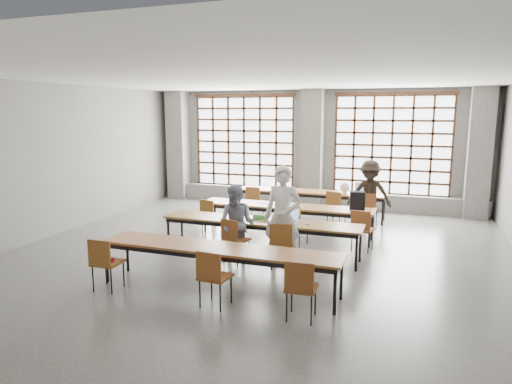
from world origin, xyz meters
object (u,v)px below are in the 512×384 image
student_back (370,194)px  desk_row_d (218,251)px  chair_near_mid (213,273)px  red_pouch (108,260)px  green_box (259,217)px  chair_mid_left (210,214)px  mouse (307,223)px  desk_row_a (311,193)px  desk_row_c (261,223)px  chair_mid_centre (295,221)px  chair_front_left (234,236)px  phone (268,222)px  student_male (283,217)px  chair_back_right (368,207)px  chair_near_left (104,259)px  student_female (237,224)px  laptop_back (362,191)px  chair_near_right (301,284)px  chair_mid_right (362,226)px  backpack (357,201)px  laptop_front (289,218)px  chair_back_mid (335,204)px  desk_row_b (286,208)px  plastic_bag (345,187)px  chair_back_left (254,199)px  chair_front_right (281,241)px

student_back → desk_row_d: bearing=-106.5°
chair_near_mid → red_pouch: size_ratio=4.40×
green_box → red_pouch: (-1.71, -2.56, -0.28)m
chair_mid_left → mouse: chair_mid_left is taller
green_box → chair_near_mid: bearing=-86.0°
desk_row_a → desk_row_c: same height
desk_row_a → desk_row_d: 5.57m
chair_mid_left → chair_mid_centre: bearing=0.0°
chair_front_left → phone: chair_front_left is taller
student_male → chair_back_right: bearing=69.8°
chair_near_left → student_female: bearing=54.7°
chair_mid_left → laptop_back: (3.09, 2.79, 0.25)m
desk_row_d → chair_near_right: chair_near_right is taller
desk_row_d → chair_mid_right: 3.47m
chair_mid_centre → student_female: (-0.76, -1.46, 0.21)m
backpack → red_pouch: size_ratio=2.00×
chair_near_right → red_pouch: 3.21m
laptop_front → chair_mid_centre: bearing=96.8°
chair_mid_right → chair_near_right: bearing=-96.8°
student_male → phone: (-0.42, 0.40, -0.21)m
desk_row_a → chair_back_mid: bearing=-38.8°
chair_back_mid → green_box: chair_back_mid is taller
chair_near_left → laptop_back: 7.12m
desk_row_b → plastic_bag: 2.35m
student_male → laptop_front: 0.63m
chair_mid_left → plastic_bag: bearing=45.9°
desk_row_a → chair_near_mid: size_ratio=4.55×
chair_mid_left → phone: bearing=-31.6°
chair_mid_right → chair_front_left: bearing=-144.2°
chair_mid_left → laptop_back: bearing=42.1°
chair_mid_right → red_pouch: size_ratio=4.40×
chair_front_left → green_box: size_ratio=3.52×
chair_back_left → chair_front_right: 4.07m
chair_back_left → student_back: 3.02m
laptop_front → phone: bearing=-150.9°
chair_front_left → chair_mid_left: bearing=127.6°
chair_mid_right → chair_front_right: size_ratio=1.00×
chair_back_right → chair_front_right: 3.82m
laptop_back → desk_row_c: bearing=-112.4°
student_back → plastic_bag: student_back is taller
chair_front_right → plastic_bag: (0.48, 4.32, 0.34)m
chair_mid_centre → chair_near_right: (0.99, -3.52, 0.00)m
chair_mid_right → green_box: (-1.92, -0.88, 0.24)m
chair_front_left → chair_near_mid: bearing=-76.7°
chair_back_left → desk_row_a: bearing=24.2°
student_back → backpack: size_ratio=4.17×
laptop_back → student_male: bearing=-102.5°
chair_mid_right → red_pouch: bearing=-136.5°
chair_mid_left → student_female: student_female is taller
green_box → chair_front_left: bearing=-111.2°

